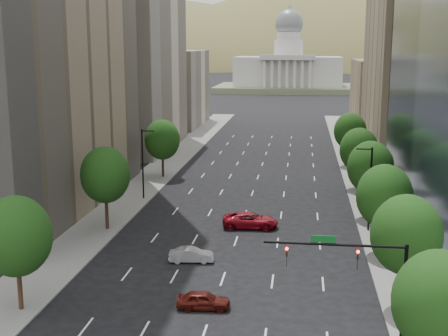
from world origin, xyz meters
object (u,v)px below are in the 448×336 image
at_px(traffic_signal, 365,270).
at_px(car_red_far, 250,220).
at_px(car_silver, 191,255).
at_px(car_maroon, 203,300).
at_px(capitol, 288,71).

height_order(traffic_signal, car_red_far, traffic_signal).
bearing_deg(car_silver, car_red_far, -29.56).
xyz_separation_m(car_maroon, car_silver, (-2.69, 9.57, -0.01)).
height_order(capitol, car_maroon, capitol).
relative_size(car_maroon, car_silver, 0.99).
bearing_deg(car_silver, car_maroon, -172.16).
bearing_deg(car_maroon, car_red_far, -9.08).
relative_size(traffic_signal, capitol, 0.15).
bearing_deg(car_silver, capitol, -8.78).
distance_m(traffic_signal, car_red_far, 26.80).
relative_size(capitol, car_red_far, 10.09).
xyz_separation_m(traffic_signal, car_maroon, (-11.20, 4.07, -4.49)).
bearing_deg(capitol, car_maroon, -90.18).
relative_size(traffic_signal, car_silver, 2.25).
bearing_deg(capitol, traffic_signal, -87.26).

